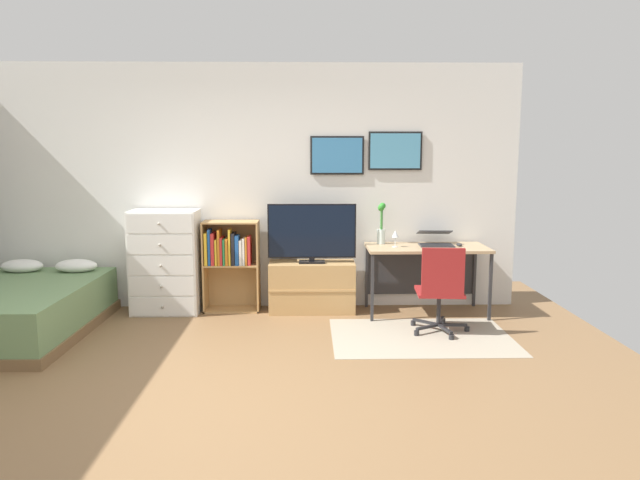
% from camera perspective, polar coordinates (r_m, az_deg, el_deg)
% --- Properties ---
extents(ground_plane, '(7.20, 7.20, 0.00)m').
position_cam_1_polar(ground_plane, '(4.53, -10.55, -14.22)').
color(ground_plane, brown).
extents(wall_back_with_posters, '(6.12, 0.09, 2.70)m').
position_cam_1_polar(wall_back_with_posters, '(6.59, -7.31, 5.14)').
color(wall_back_with_posters, silver).
rests_on(wall_back_with_posters, ground_plane).
extents(area_rug, '(1.70, 1.20, 0.01)m').
position_cam_1_polar(area_rug, '(5.72, 9.81, -9.24)').
color(area_rug, '#9E937F').
rests_on(area_rug, ground_plane).
extents(bed, '(1.34, 1.96, 0.60)m').
position_cam_1_polar(bed, '(6.36, -27.29, -6.05)').
color(bed, brown).
rests_on(bed, ground_plane).
extents(dresser, '(0.72, 0.46, 1.12)m').
position_cam_1_polar(dresser, '(6.57, -14.79, -2.07)').
color(dresser, white).
rests_on(dresser, ground_plane).
extents(bookshelf, '(0.60, 0.30, 1.00)m').
position_cam_1_polar(bookshelf, '(6.49, -8.79, -1.70)').
color(bookshelf, tan).
rests_on(bookshelf, ground_plane).
extents(tv_stand, '(0.93, 0.41, 0.55)m').
position_cam_1_polar(tv_stand, '(6.46, -0.79, -4.58)').
color(tv_stand, tan).
rests_on(tv_stand, ground_plane).
extents(television, '(0.96, 0.16, 0.64)m').
position_cam_1_polar(television, '(6.32, -0.80, 0.66)').
color(television, black).
rests_on(television, tv_stand).
extents(desk, '(1.29, 0.64, 0.74)m').
position_cam_1_polar(desk, '(6.48, 10.18, -1.62)').
color(desk, tan).
rests_on(desk, ground_plane).
extents(office_chair, '(0.57, 0.58, 0.86)m').
position_cam_1_polar(office_chair, '(5.73, 11.68, -4.57)').
color(office_chair, '#232326').
rests_on(office_chair, ground_plane).
extents(laptop, '(0.38, 0.41, 0.16)m').
position_cam_1_polar(laptop, '(6.50, 11.17, 0.10)').
color(laptop, '#333338').
rests_on(laptop, desk).
extents(computer_mouse, '(0.06, 0.10, 0.03)m').
position_cam_1_polar(computer_mouse, '(6.46, 13.40, -0.44)').
color(computer_mouse, '#262628').
rests_on(computer_mouse, desk).
extents(bamboo_vase, '(0.09, 0.10, 0.45)m').
position_cam_1_polar(bamboo_vase, '(6.45, 5.99, 1.61)').
color(bamboo_vase, silver).
rests_on(bamboo_vase, desk).
extents(wine_glass, '(0.07, 0.07, 0.18)m').
position_cam_1_polar(wine_glass, '(6.26, 7.34, 0.53)').
color(wine_glass, silver).
rests_on(wine_glass, desk).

